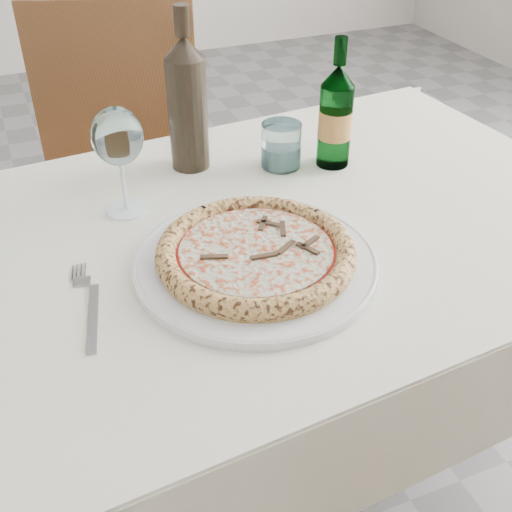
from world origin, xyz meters
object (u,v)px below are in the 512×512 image
object	(u,v)px
chair_far	(118,163)
wine_bottle	(187,102)
plate	(256,262)
pizza	(256,253)
tumbler	(281,148)
dining_table	(234,281)
wine_glass	(117,139)
beer_bottle	(336,116)

from	to	relation	value
chair_far	wine_bottle	bearing A→B (deg)	-83.42
plate	pizza	bearing A→B (deg)	-161.69
pizza	tumbler	bearing A→B (deg)	59.43
chair_far	wine_bottle	size ratio (longest dim) A/B	3.15
wine_bottle	dining_table	bearing A→B (deg)	-92.37
wine_glass	wine_bottle	size ratio (longest dim) A/B	0.62
chair_far	wine_bottle	xyz separation A→B (m)	(0.06, -0.50, 0.35)
pizza	dining_table	bearing A→B (deg)	90.00
dining_table	beer_bottle	size ratio (longest dim) A/B	5.77
tumbler	beer_bottle	bearing A→B (deg)	-17.54
dining_table	wine_glass	distance (m)	0.30
wine_glass	dining_table	bearing A→B (deg)	-43.57
plate	wine_glass	xyz separation A→B (m)	(-0.14, 0.23, 0.12)
wine_glass	wine_bottle	distance (m)	0.19
dining_table	tumbler	world-z (taller)	tumbler
plate	dining_table	bearing A→B (deg)	90.00
plate	wine_bottle	world-z (taller)	wine_bottle
pizza	beer_bottle	xyz separation A→B (m)	(0.26, 0.25, 0.07)
wine_glass	wine_bottle	xyz separation A→B (m)	(0.15, 0.12, -0.01)
chair_far	tumbler	size ratio (longest dim) A/B	11.01
chair_far	beer_bottle	distance (m)	0.75
beer_bottle	dining_table	bearing A→B (deg)	-149.49
dining_table	chair_far	size ratio (longest dim) A/B	1.49
pizza	wine_bottle	distance (m)	0.36
chair_far	tumbler	xyz separation A→B (m)	(0.22, -0.57, 0.26)
wine_glass	tumbler	xyz separation A→B (m)	(0.31, 0.05, -0.10)
chair_far	tumbler	distance (m)	0.66
chair_far	beer_bottle	bearing A→B (deg)	-62.62
chair_far	beer_bottle	world-z (taller)	beer_bottle
dining_table	plate	distance (m)	0.15
dining_table	plate	world-z (taller)	plate
wine_glass	wine_bottle	world-z (taller)	wine_bottle
chair_far	beer_bottle	xyz separation A→B (m)	(0.31, -0.60, 0.32)
beer_bottle	wine_bottle	world-z (taller)	wine_bottle
wine_glass	plate	bearing A→B (deg)	-58.96
pizza	beer_bottle	size ratio (longest dim) A/B	1.23
plate	beer_bottle	xyz separation A→B (m)	(0.26, 0.25, 0.09)
pizza	plate	bearing A→B (deg)	18.31
wine_glass	pizza	bearing A→B (deg)	-58.96
plate	wine_bottle	bearing A→B (deg)	88.30
pizza	wine_glass	size ratio (longest dim) A/B	1.60
plate	tumbler	distance (m)	0.33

